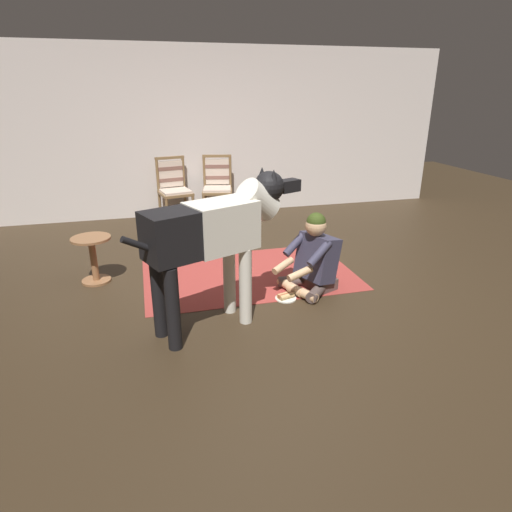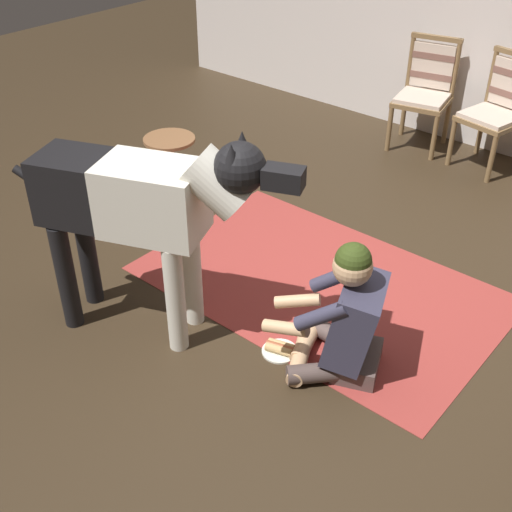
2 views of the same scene
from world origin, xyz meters
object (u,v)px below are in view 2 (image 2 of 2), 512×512
dining_chair_right_of_pair (500,106)px  hot_dog_on_plate (280,349)px  dining_chair_left_of_pair (426,88)px  round_side_table (171,162)px  person_sitting_on_floor (345,319)px  large_dog (142,204)px

dining_chair_right_of_pair → hot_dog_on_plate: size_ratio=4.64×
dining_chair_left_of_pair → hot_dog_on_plate: size_ratio=4.64×
round_side_table → person_sitting_on_floor: bearing=-19.8°
large_dog → hot_dog_on_plate: size_ratio=7.51×
dining_chair_left_of_pair → round_side_table: 2.46m
dining_chair_right_of_pair → round_side_table: bearing=-128.1°
hot_dog_on_plate → dining_chair_left_of_pair: bearing=104.5°
dining_chair_left_of_pair → large_dog: 3.46m
hot_dog_on_plate → round_side_table: size_ratio=0.42×
dining_chair_left_of_pair → large_dog: (0.08, -3.44, 0.31)m
hot_dog_on_plate → round_side_table: (-1.85, 0.92, 0.27)m
person_sitting_on_floor → round_side_table: (-2.19, 0.78, -0.04)m
dining_chair_right_of_pair → person_sitting_on_floor: bearing=-81.4°
dining_chair_right_of_pair → large_dog: (-0.61, -3.44, 0.31)m
dining_chair_right_of_pair → large_dog: bearing=-100.1°
person_sitting_on_floor → round_side_table: 2.32m
dining_chair_left_of_pair → person_sitting_on_floor: size_ratio=1.19×
person_sitting_on_floor → large_dog: 1.26m
person_sitting_on_floor → hot_dog_on_plate: (-0.33, -0.14, -0.31)m
person_sitting_on_floor → hot_dog_on_plate: bearing=-157.4°
round_side_table → hot_dog_on_plate: bearing=-26.5°
dining_chair_left_of_pair → round_side_table: (-1.04, -2.22, -0.24)m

